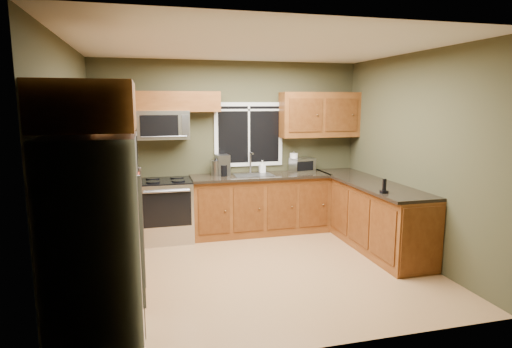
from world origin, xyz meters
name	(u,v)px	position (x,y,z in m)	size (l,w,h in m)	color
floor	(259,269)	(0.00, 0.00, 0.00)	(4.20, 4.20, 0.00)	#9D7045
ceiling	(259,46)	(0.00, 0.00, 2.70)	(4.20, 4.20, 0.00)	white
back_wall	(230,147)	(0.00, 1.80, 1.35)	(4.20, 4.20, 0.00)	#3C3A24
front_wall	(317,193)	(0.00, -1.80, 1.35)	(4.20, 4.20, 0.00)	#3C3A24
left_wall	(71,169)	(-2.10, 0.00, 1.35)	(3.60, 3.60, 0.00)	#3C3A24
right_wall	(413,157)	(2.10, 0.00, 1.35)	(3.60, 3.60, 0.00)	#3C3A24
window	(249,134)	(0.30, 1.78, 1.55)	(1.12, 0.03, 1.02)	white
base_cabinets_left	(108,234)	(-1.80, 0.48, 0.45)	(0.60, 2.65, 0.90)	brown
countertop_left	(108,197)	(-1.78, 0.48, 0.92)	(0.65, 2.65, 0.04)	black
base_cabinets_back	(260,205)	(0.42, 1.50, 0.45)	(2.17, 0.60, 0.90)	brown
countertop_back	(261,176)	(0.42, 1.48, 0.92)	(2.17, 0.65, 0.04)	black
base_cabinets_peninsula	(369,214)	(1.80, 0.54, 0.45)	(0.60, 2.52, 0.90)	brown
countertop_peninsula	(369,183)	(1.78, 0.55, 0.92)	(0.65, 2.50, 0.04)	black
upper_cabinets_left	(89,120)	(-1.94, 0.48, 1.86)	(0.33, 2.65, 0.72)	brown
upper_cabinets_back_left	(176,102)	(-0.85, 1.64, 2.07)	(1.30, 0.33, 0.30)	brown
upper_cabinets_back_right	(320,115)	(1.45, 1.64, 1.86)	(1.30, 0.33, 0.72)	brown
upper_cabinet_over_fridge	(87,106)	(-1.74, -1.30, 2.03)	(0.72, 0.90, 0.38)	brown
refrigerator	(96,245)	(-1.74, -1.30, 0.90)	(0.74, 0.90, 1.80)	#B7B7BC
range	(166,210)	(-1.05, 1.47, 0.47)	(0.76, 0.69, 0.94)	#B7B7BC
microwave	(163,125)	(-1.05, 1.61, 1.73)	(0.76, 0.41, 0.42)	#B7B7BC
sink	(253,174)	(0.30, 1.49, 0.95)	(0.60, 0.42, 0.36)	slate
toaster_oven	(302,165)	(1.15, 1.60, 1.05)	(0.41, 0.35, 0.22)	#B7B7BC
coffee_maker	(223,166)	(-0.17, 1.58, 1.09)	(0.21, 0.28, 0.32)	slate
kettle	(216,167)	(-0.26, 1.58, 1.07)	(0.21, 0.21, 0.29)	#B7B7BC
paper_towel_roll	(294,162)	(1.03, 1.68, 1.09)	(0.15, 0.15, 0.33)	white
soap_bottle_a	(223,165)	(-0.15, 1.68, 1.08)	(0.11, 0.11, 0.29)	red
soap_bottle_b	(262,166)	(0.50, 1.68, 1.04)	(0.09, 0.09, 0.20)	white
soap_bottle_c	(221,169)	(-0.17, 1.70, 1.02)	(0.12, 0.12, 0.16)	white
cordless_phone	(384,189)	(1.55, -0.24, 0.99)	(0.09, 0.09, 0.18)	black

